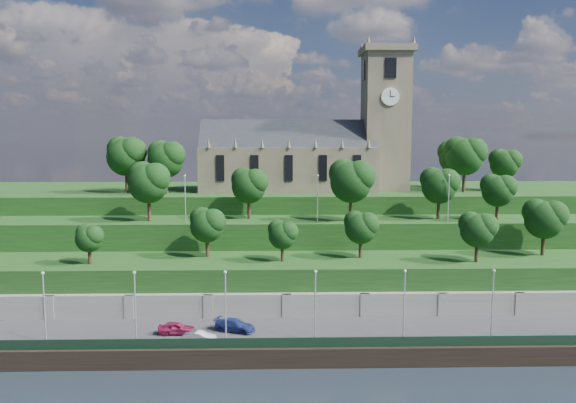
{
  "coord_description": "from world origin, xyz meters",
  "views": [
    {
      "loc": [
        -6.5,
        -58.3,
        24.99
      ],
      "look_at": [
        -4.39,
        30.0,
        14.72
      ],
      "focal_mm": 35.0,
      "sensor_mm": 36.0,
      "label": 1
    }
  ],
  "objects_px": {
    "car_left": "(176,328)",
    "car_middle": "(200,337)",
    "church": "(314,150)",
    "car_right": "(235,325)"
  },
  "relations": [
    {
      "from": "car_left",
      "to": "car_right",
      "type": "xyz_separation_m",
      "value": [
        6.79,
        0.81,
        -0.0
      ]
    },
    {
      "from": "car_left",
      "to": "car_middle",
      "type": "bearing_deg",
      "value": -130.23
    },
    {
      "from": "car_middle",
      "to": "car_right",
      "type": "height_order",
      "value": "car_right"
    },
    {
      "from": "church",
      "to": "car_left",
      "type": "height_order",
      "value": "church"
    },
    {
      "from": "car_left",
      "to": "car_middle",
      "type": "height_order",
      "value": "car_left"
    },
    {
      "from": "church",
      "to": "car_middle",
      "type": "distance_m",
      "value": 50.19
    },
    {
      "from": "church",
      "to": "car_middle",
      "type": "xyz_separation_m",
      "value": [
        -15.77,
        -43.29,
        -19.91
      ]
    },
    {
      "from": "church",
      "to": "car_right",
      "type": "height_order",
      "value": "church"
    },
    {
      "from": "car_left",
      "to": "car_right",
      "type": "height_order",
      "value": "car_left"
    },
    {
      "from": "church",
      "to": "car_right",
      "type": "xyz_separation_m",
      "value": [
        -12.04,
        -39.82,
        -19.8
      ]
    }
  ]
}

